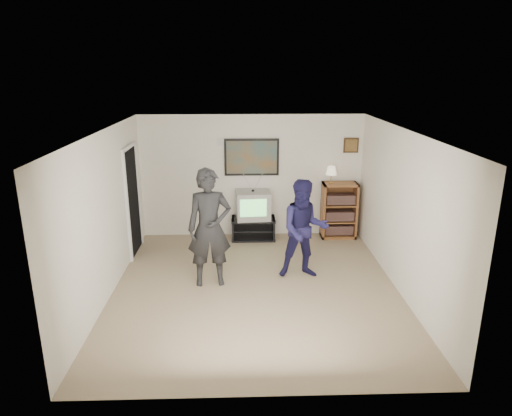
{
  "coord_description": "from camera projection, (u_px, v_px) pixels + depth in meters",
  "views": [
    {
      "loc": [
        -0.21,
        -6.57,
        3.38
      ],
      "look_at": [
        0.03,
        0.64,
        1.15
      ],
      "focal_mm": 32.0,
      "sensor_mm": 36.0,
      "label": 1
    }
  ],
  "objects": [
    {
      "name": "controller_right",
      "position": [
        300.0,
        212.0,
        7.61
      ],
      "size": [
        0.05,
        0.13,
        0.04
      ],
      "primitive_type": "cube",
      "rotation": [
        0.0,
        0.0,
        -0.09
      ],
      "color": "white",
      "rests_on": "person_short"
    },
    {
      "name": "small_picture",
      "position": [
        351.0,
        145.0,
        9.15
      ],
      "size": [
        0.3,
        0.03,
        0.3
      ],
      "primitive_type": "cube",
      "color": "black",
      "rests_on": "room_shell"
    },
    {
      "name": "media_stand",
      "position": [
        253.0,
        228.0,
        9.34
      ],
      "size": [
        0.89,
        0.5,
        0.44
      ],
      "rotation": [
        0.0,
        0.0,
        -0.01
      ],
      "color": "black",
      "rests_on": "room_shell"
    },
    {
      "name": "table_lamp",
      "position": [
        331.0,
        175.0,
        9.1
      ],
      "size": [
        0.22,
        0.22,
        0.35
      ],
      "primitive_type": null,
      "color": "beige",
      "rests_on": "bookshelf"
    },
    {
      "name": "poster",
      "position": [
        252.0,
        157.0,
        9.15
      ],
      "size": [
        1.1,
        0.03,
        0.75
      ],
      "primitive_type": "cube",
      "color": "black",
      "rests_on": "room_shell"
    },
    {
      "name": "bookshelf",
      "position": [
        339.0,
        210.0,
        9.34
      ],
      "size": [
        0.7,
        0.4,
        1.15
      ],
      "primitive_type": null,
      "color": "brown",
      "rests_on": "room_shell"
    },
    {
      "name": "air_vent",
      "position": [
        224.0,
        142.0,
        9.05
      ],
      "size": [
        0.28,
        0.02,
        0.14
      ],
      "primitive_type": "cube",
      "color": "white",
      "rests_on": "room_shell"
    },
    {
      "name": "person_short",
      "position": [
        304.0,
        229.0,
        7.48
      ],
      "size": [
        0.83,
        0.66,
        1.67
      ],
      "primitive_type": "imported",
      "rotation": [
        0.0,
        0.0,
        0.03
      ],
      "color": "#1B1843",
      "rests_on": "room_shell"
    },
    {
      "name": "crt_television",
      "position": [
        253.0,
        205.0,
        9.19
      ],
      "size": [
        0.71,
        0.61,
        0.56
      ],
      "primitive_type": null,
      "rotation": [
        0.0,
        0.0,
        0.08
      ],
      "color": "#A5A5A0",
      "rests_on": "media_stand"
    },
    {
      "name": "doorway",
      "position": [
        132.0,
        202.0,
        8.44
      ],
      "size": [
        0.03,
        0.85,
        2.0
      ],
      "primitive_type": "cube",
      "color": "black",
      "rests_on": "room_shell"
    },
    {
      "name": "room_shell",
      "position": [
        255.0,
        207.0,
        7.24
      ],
      "size": [
        4.51,
        5.0,
        2.51
      ],
      "color": "#7A684D",
      "rests_on": "ground"
    },
    {
      "name": "controller_left",
      "position": [
        211.0,
        215.0,
        7.32
      ],
      "size": [
        0.06,
        0.11,
        0.03
      ],
      "primitive_type": "cube",
      "rotation": [
        0.0,
        0.0,
        0.29
      ],
      "color": "white",
      "rests_on": "person_tall"
    },
    {
      "name": "person_tall",
      "position": [
        209.0,
        228.0,
        7.19
      ],
      "size": [
        0.75,
        0.54,
        1.91
      ],
      "primitive_type": "imported",
      "rotation": [
        0.0,
        0.0,
        0.12
      ],
      "color": "black",
      "rests_on": "room_shell"
    }
  ]
}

